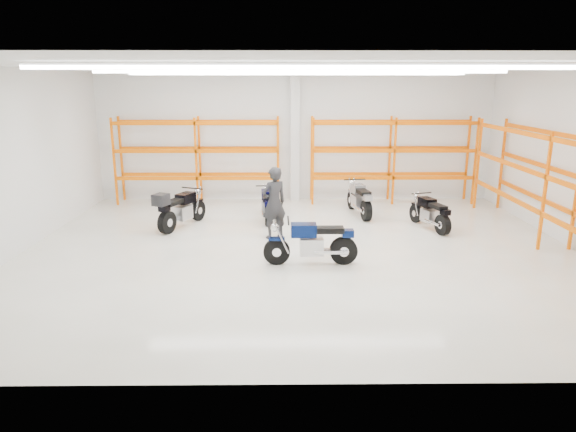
{
  "coord_description": "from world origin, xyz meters",
  "views": [
    {
      "loc": [
        -0.44,
        -12.41,
        4.13
      ],
      "look_at": [
        -0.3,
        0.5,
        0.77
      ],
      "focal_mm": 32.0,
      "sensor_mm": 36.0,
      "label": 1
    }
  ],
  "objects_px": {
    "motorcycle_back_c": "(360,200)",
    "structural_column": "(295,138)",
    "motorcycle_back_b": "(267,205)",
    "motorcycle_back_d": "(431,214)",
    "motorcycle_main": "(315,243)",
    "motorcycle_back_a": "(179,210)",
    "standing_man": "(274,203)"
  },
  "relations": [
    {
      "from": "motorcycle_back_a",
      "to": "motorcycle_back_b",
      "type": "bearing_deg",
      "value": 20.12
    },
    {
      "from": "motorcycle_back_a",
      "to": "motorcycle_back_d",
      "type": "distance_m",
      "value": 7.3
    },
    {
      "from": "motorcycle_back_b",
      "to": "motorcycle_main",
      "type": "bearing_deg",
      "value": -73.05
    },
    {
      "from": "motorcycle_back_c",
      "to": "motorcycle_main",
      "type": "bearing_deg",
      "value": -110.61
    },
    {
      "from": "motorcycle_back_b",
      "to": "structural_column",
      "type": "distance_m",
      "value": 3.47
    },
    {
      "from": "motorcycle_back_a",
      "to": "standing_man",
      "type": "relative_size",
      "value": 1.11
    },
    {
      "from": "motorcycle_back_c",
      "to": "structural_column",
      "type": "relative_size",
      "value": 0.49
    },
    {
      "from": "motorcycle_back_d",
      "to": "standing_man",
      "type": "bearing_deg",
      "value": -169.95
    },
    {
      "from": "motorcycle_main",
      "to": "motorcycle_back_a",
      "type": "height_order",
      "value": "motorcycle_back_a"
    },
    {
      "from": "motorcycle_main",
      "to": "motorcycle_back_a",
      "type": "distance_m",
      "value": 4.88
    },
    {
      "from": "motorcycle_main",
      "to": "standing_man",
      "type": "relative_size",
      "value": 1.12
    },
    {
      "from": "structural_column",
      "to": "motorcycle_main",
      "type": "bearing_deg",
      "value": -87.47
    },
    {
      "from": "motorcycle_main",
      "to": "motorcycle_back_b",
      "type": "xyz_separation_m",
      "value": [
        -1.23,
        4.03,
        -0.05
      ]
    },
    {
      "from": "standing_man",
      "to": "structural_column",
      "type": "relative_size",
      "value": 0.44
    },
    {
      "from": "motorcycle_back_a",
      "to": "motorcycle_back_c",
      "type": "xyz_separation_m",
      "value": [
        5.48,
        1.46,
        -0.06
      ]
    },
    {
      "from": "motorcycle_back_d",
      "to": "motorcycle_back_b",
      "type": "bearing_deg",
      "value": 166.97
    },
    {
      "from": "motorcycle_back_d",
      "to": "standing_man",
      "type": "xyz_separation_m",
      "value": [
        -4.51,
        -0.8,
        0.53
      ]
    },
    {
      "from": "motorcycle_back_a",
      "to": "motorcycle_main",
      "type": "bearing_deg",
      "value": -39.46
    },
    {
      "from": "motorcycle_main",
      "to": "standing_man",
      "type": "bearing_deg",
      "value": 114.74
    },
    {
      "from": "motorcycle_back_b",
      "to": "motorcycle_back_c",
      "type": "bearing_deg",
      "value": 10.21
    },
    {
      "from": "motorcycle_back_b",
      "to": "motorcycle_back_d",
      "type": "xyz_separation_m",
      "value": [
        4.76,
        -1.1,
        -0.01
      ]
    },
    {
      "from": "motorcycle_main",
      "to": "motorcycle_back_d",
      "type": "bearing_deg",
      "value": 39.6
    },
    {
      "from": "motorcycle_back_d",
      "to": "motorcycle_back_a",
      "type": "bearing_deg",
      "value": 178.64
    },
    {
      "from": "motorcycle_main",
      "to": "standing_man",
      "type": "height_order",
      "value": "standing_man"
    },
    {
      "from": "motorcycle_back_c",
      "to": "standing_man",
      "type": "relative_size",
      "value": 1.11
    },
    {
      "from": "motorcycle_back_b",
      "to": "motorcycle_back_d",
      "type": "distance_m",
      "value": 4.89
    },
    {
      "from": "motorcycle_main",
      "to": "motorcycle_back_c",
      "type": "bearing_deg",
      "value": 69.39
    },
    {
      "from": "motorcycle_main",
      "to": "standing_man",
      "type": "distance_m",
      "value": 2.39
    },
    {
      "from": "motorcycle_back_d",
      "to": "motorcycle_back_c",
      "type": "bearing_deg",
      "value": 138.13
    },
    {
      "from": "motorcycle_back_a",
      "to": "motorcycle_back_d",
      "type": "relative_size",
      "value": 1.13
    },
    {
      "from": "motorcycle_back_b",
      "to": "motorcycle_back_d",
      "type": "relative_size",
      "value": 1.04
    },
    {
      "from": "motorcycle_main",
      "to": "motorcycle_back_c",
      "type": "height_order",
      "value": "motorcycle_main"
    }
  ]
}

